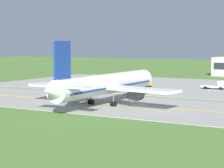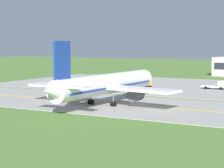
% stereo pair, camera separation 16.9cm
% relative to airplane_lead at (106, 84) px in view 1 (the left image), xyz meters
% --- Properties ---
extents(ground_plane, '(500.00, 500.00, 0.00)m').
position_rel_airplane_lead_xyz_m(ground_plane, '(6.34, 1.59, -4.13)').
color(ground_plane, '#517A33').
extents(taxiway_strip, '(240.00, 28.00, 0.10)m').
position_rel_airplane_lead_xyz_m(taxiway_strip, '(6.34, 1.59, -4.08)').
color(taxiway_strip, '#9E9B93').
rests_on(taxiway_strip, ground).
extents(taxiway_centreline, '(220.00, 0.60, 0.01)m').
position_rel_airplane_lead_xyz_m(taxiway_centreline, '(6.34, 1.59, -4.03)').
color(taxiway_centreline, yellow).
rests_on(taxiway_centreline, taxiway_strip).
extents(airplane_lead, '(32.52, 39.53, 12.70)m').
position_rel_airplane_lead_xyz_m(airplane_lead, '(0.00, 0.00, 0.00)').
color(airplane_lead, white).
rests_on(airplane_lead, ground).
extents(service_truck_fuel, '(6.44, 2.45, 2.59)m').
position_rel_airplane_lead_xyz_m(service_truck_fuel, '(11.59, 39.27, -2.95)').
color(service_truck_fuel, silver).
rests_on(service_truck_fuel, ground).
extents(service_truck_catering, '(6.26, 3.13, 2.65)m').
position_rel_airplane_lead_xyz_m(service_truck_catering, '(-24.45, 40.47, -2.60)').
color(service_truck_catering, red).
rests_on(service_truck_catering, ground).
extents(service_truck_pushback, '(5.56, 5.81, 2.65)m').
position_rel_airplane_lead_xyz_m(service_truck_pushback, '(-8.79, 37.53, -2.60)').
color(service_truck_pushback, orange).
rests_on(service_truck_pushback, ground).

